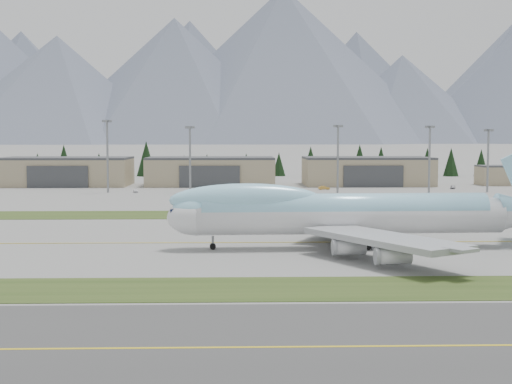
{
  "coord_description": "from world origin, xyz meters",
  "views": [
    {
      "loc": [
        -5.1,
        -122.57,
        18.2
      ],
      "look_at": [
        -1.48,
        10.81,
        8.0
      ],
      "focal_mm": 50.0,
      "sensor_mm": 36.0,
      "label": 1
    }
  ],
  "objects_px": {
    "boeing_747_freighter": "(346,213)",
    "hangar_left": "(66,171)",
    "service_vehicle_a": "(136,193)",
    "service_vehicle_c": "(453,189)",
    "hangar_center": "(211,171)",
    "hangar_right": "(367,171)",
    "service_vehicle_b": "(324,190)"
  },
  "relations": [
    {
      "from": "boeing_747_freighter",
      "to": "service_vehicle_b",
      "type": "xyz_separation_m",
      "value": [
        12.5,
        131.28,
        -5.83
      ]
    },
    {
      "from": "boeing_747_freighter",
      "to": "hangar_left",
      "type": "bearing_deg",
      "value": 115.56
    },
    {
      "from": "hangar_right",
      "to": "service_vehicle_a",
      "type": "relative_size",
      "value": 14.54
    },
    {
      "from": "hangar_left",
      "to": "hangar_center",
      "type": "distance_m",
      "value": 55.0
    },
    {
      "from": "service_vehicle_a",
      "to": "service_vehicle_c",
      "type": "bearing_deg",
      "value": -7.62
    },
    {
      "from": "boeing_747_freighter",
      "to": "service_vehicle_a",
      "type": "height_order",
      "value": "boeing_747_freighter"
    },
    {
      "from": "hangar_left",
      "to": "hangar_center",
      "type": "relative_size",
      "value": 1.0
    },
    {
      "from": "service_vehicle_a",
      "to": "service_vehicle_c",
      "type": "relative_size",
      "value": 0.77
    },
    {
      "from": "service_vehicle_c",
      "to": "hangar_right",
      "type": "bearing_deg",
      "value": 161.47
    },
    {
      "from": "service_vehicle_a",
      "to": "hangar_left",
      "type": "bearing_deg",
      "value": 116.01
    },
    {
      "from": "hangar_left",
      "to": "service_vehicle_c",
      "type": "relative_size",
      "value": 11.22
    },
    {
      "from": "service_vehicle_b",
      "to": "hangar_left",
      "type": "bearing_deg",
      "value": 66.1
    },
    {
      "from": "hangar_center",
      "to": "hangar_right",
      "type": "bearing_deg",
      "value": 0.0
    },
    {
      "from": "hangar_left",
      "to": "service_vehicle_c",
      "type": "height_order",
      "value": "hangar_left"
    },
    {
      "from": "hangar_center",
      "to": "service_vehicle_b",
      "type": "xyz_separation_m",
      "value": [
        40.43,
        -24.92,
        -5.39
      ]
    },
    {
      "from": "service_vehicle_c",
      "to": "service_vehicle_a",
      "type": "bearing_deg",
      "value": -152.68
    },
    {
      "from": "hangar_right",
      "to": "service_vehicle_c",
      "type": "bearing_deg",
      "value": -38.37
    },
    {
      "from": "service_vehicle_c",
      "to": "service_vehicle_b",
      "type": "bearing_deg",
      "value": -155.72
    },
    {
      "from": "hangar_center",
      "to": "hangar_right",
      "type": "xyz_separation_m",
      "value": [
        60.0,
        0.0,
        0.0
      ]
    },
    {
      "from": "service_vehicle_b",
      "to": "service_vehicle_c",
      "type": "bearing_deg",
      "value": -94.82
    },
    {
      "from": "boeing_747_freighter",
      "to": "hangar_center",
      "type": "height_order",
      "value": "boeing_747_freighter"
    },
    {
      "from": "boeing_747_freighter",
      "to": "hangar_left",
      "type": "height_order",
      "value": "boeing_747_freighter"
    },
    {
      "from": "hangar_left",
      "to": "service_vehicle_b",
      "type": "distance_m",
      "value": 98.77
    },
    {
      "from": "hangar_center",
      "to": "service_vehicle_c",
      "type": "xyz_separation_m",
      "value": [
        86.92,
        -21.31,
        -5.39
      ]
    },
    {
      "from": "hangar_left",
      "to": "hangar_center",
      "type": "bearing_deg",
      "value": 0.0
    },
    {
      "from": "boeing_747_freighter",
      "to": "hangar_center",
      "type": "distance_m",
      "value": 158.68
    },
    {
      "from": "boeing_747_freighter",
      "to": "hangar_right",
      "type": "bearing_deg",
      "value": 76.0
    },
    {
      "from": "boeing_747_freighter",
      "to": "service_vehicle_a",
      "type": "distance_m",
      "value": 131.11
    },
    {
      "from": "hangar_right",
      "to": "service_vehicle_b",
      "type": "bearing_deg",
      "value": -128.15
    },
    {
      "from": "boeing_747_freighter",
      "to": "service_vehicle_a",
      "type": "xyz_separation_m",
      "value": [
        -51.65,
        120.36,
        -5.83
      ]
    },
    {
      "from": "boeing_747_freighter",
      "to": "hangar_right",
      "type": "distance_m",
      "value": 159.46
    },
    {
      "from": "hangar_left",
      "to": "service_vehicle_a",
      "type": "distance_m",
      "value": 47.87
    }
  ]
}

